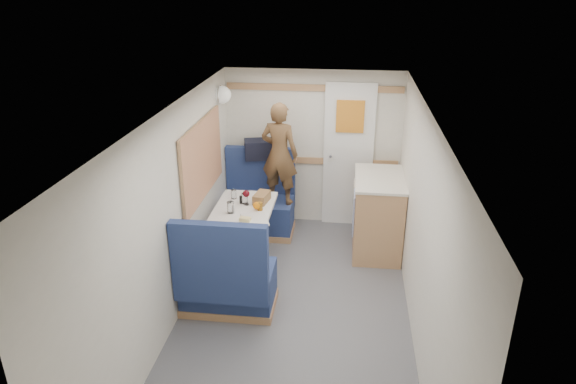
# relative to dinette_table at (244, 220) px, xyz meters

# --- Properties ---
(floor) EXTENTS (4.50, 4.50, 0.00)m
(floor) POSITION_rel_dinette_table_xyz_m (0.65, -1.00, -0.57)
(floor) COLOR #515156
(floor) RESTS_ON ground
(ceiling) EXTENTS (4.50, 4.50, 0.00)m
(ceiling) POSITION_rel_dinette_table_xyz_m (0.65, -1.00, 1.43)
(ceiling) COLOR silver
(ceiling) RESTS_ON wall_back
(wall_back) EXTENTS (2.20, 0.02, 2.00)m
(wall_back) POSITION_rel_dinette_table_xyz_m (0.65, 1.25, 0.43)
(wall_back) COLOR silver
(wall_back) RESTS_ON floor
(wall_left) EXTENTS (0.02, 4.50, 2.00)m
(wall_left) POSITION_rel_dinette_table_xyz_m (-0.45, -1.00, 0.43)
(wall_left) COLOR silver
(wall_left) RESTS_ON floor
(wall_right) EXTENTS (0.02, 4.50, 2.00)m
(wall_right) POSITION_rel_dinette_table_xyz_m (1.75, -1.00, 0.43)
(wall_right) COLOR silver
(wall_right) RESTS_ON floor
(oak_trim_low) EXTENTS (2.15, 0.02, 0.08)m
(oak_trim_low) POSITION_rel_dinette_table_xyz_m (0.65, 1.23, 0.28)
(oak_trim_low) COLOR #A96D4C
(oak_trim_low) RESTS_ON wall_back
(oak_trim_high) EXTENTS (2.15, 0.02, 0.08)m
(oak_trim_high) POSITION_rel_dinette_table_xyz_m (0.65, 1.23, 1.21)
(oak_trim_high) COLOR #A96D4C
(oak_trim_high) RESTS_ON wall_back
(side_window) EXTENTS (0.04, 1.30, 0.72)m
(side_window) POSITION_rel_dinette_table_xyz_m (-0.43, 0.00, 0.68)
(side_window) COLOR #969E86
(side_window) RESTS_ON wall_left
(rear_door) EXTENTS (0.62, 0.12, 1.86)m
(rear_door) POSITION_rel_dinette_table_xyz_m (1.10, 1.22, 0.41)
(rear_door) COLOR white
(rear_door) RESTS_ON wall_back
(dinette_table) EXTENTS (0.62, 0.92, 0.72)m
(dinette_table) POSITION_rel_dinette_table_xyz_m (0.00, 0.00, 0.00)
(dinette_table) COLOR white
(dinette_table) RESTS_ON floor
(bench_far) EXTENTS (0.90, 0.59, 1.05)m
(bench_far) POSITION_rel_dinette_table_xyz_m (-0.00, 0.86, -0.27)
(bench_far) COLOR #161A49
(bench_far) RESTS_ON floor
(bench_near) EXTENTS (0.90, 0.59, 1.05)m
(bench_near) POSITION_rel_dinette_table_xyz_m (-0.00, -0.86, -0.27)
(bench_near) COLOR #161A49
(bench_near) RESTS_ON floor
(ledge) EXTENTS (0.90, 0.14, 0.04)m
(ledge) POSITION_rel_dinette_table_xyz_m (-0.00, 1.12, 0.31)
(ledge) COLOR #A96D4C
(ledge) RESTS_ON bench_far
(dome_light) EXTENTS (0.20, 0.20, 0.20)m
(dome_light) POSITION_rel_dinette_table_xyz_m (-0.39, 0.85, 1.18)
(dome_light) COLOR white
(dome_light) RESTS_ON wall_left
(galley_counter) EXTENTS (0.57, 0.92, 0.92)m
(galley_counter) POSITION_rel_dinette_table_xyz_m (1.47, 0.55, -0.10)
(galley_counter) COLOR #A96D4C
(galley_counter) RESTS_ON floor
(person) EXTENTS (0.51, 0.40, 1.25)m
(person) POSITION_rel_dinette_table_xyz_m (0.29, 0.79, 0.51)
(person) COLOR brown
(person) RESTS_ON bench_far
(duffel_bag) EXTENTS (0.54, 0.35, 0.24)m
(duffel_bag) POSITION_rel_dinette_table_xyz_m (0.05, 1.12, 0.45)
(duffel_bag) COLOR black
(duffel_bag) RESTS_ON ledge
(tray) EXTENTS (0.35, 0.39, 0.02)m
(tray) POSITION_rel_dinette_table_xyz_m (0.18, -0.31, 0.16)
(tray) COLOR silver
(tray) RESTS_ON dinette_table
(orange_fruit) EXTENTS (0.08, 0.08, 0.08)m
(orange_fruit) POSITION_rel_dinette_table_xyz_m (0.16, -0.07, 0.21)
(orange_fruit) COLOR #DB5A09
(orange_fruit) RESTS_ON tray
(cheese_block) EXTENTS (0.12, 0.08, 0.04)m
(cheese_block) POSITION_rel_dinette_table_xyz_m (0.09, -0.37, 0.19)
(cheese_block) COLOR #DECF80
(cheese_block) RESTS_ON tray
(wine_glass) EXTENTS (0.08, 0.08, 0.17)m
(wine_glass) POSITION_rel_dinette_table_xyz_m (0.02, 0.07, 0.28)
(wine_glass) COLOR white
(wine_glass) RESTS_ON dinette_table
(tumbler_left) EXTENTS (0.08, 0.08, 0.12)m
(tumbler_left) POSITION_rel_dinette_table_xyz_m (-0.11, -0.16, 0.22)
(tumbler_left) COLOR white
(tumbler_left) RESTS_ON dinette_table
(tumbler_mid) EXTENTS (0.06, 0.06, 0.10)m
(tumbler_mid) POSITION_rel_dinette_table_xyz_m (-0.15, 0.21, 0.20)
(tumbler_mid) COLOR white
(tumbler_mid) RESTS_ON dinette_table
(tumbler_right) EXTENTS (0.07, 0.07, 0.11)m
(tumbler_right) POSITION_rel_dinette_table_xyz_m (-0.01, 0.10, 0.21)
(tumbler_right) COLOR silver
(tumbler_right) RESTS_ON dinette_table
(beer_glass) EXTENTS (0.06, 0.06, 0.09)m
(beer_glass) POSITION_rel_dinette_table_xyz_m (0.19, -0.06, 0.20)
(beer_glass) COLOR brown
(beer_glass) RESTS_ON dinette_table
(pepper_grinder) EXTENTS (0.03, 0.03, 0.09)m
(pepper_grinder) POSITION_rel_dinette_table_xyz_m (-0.05, 0.09, 0.20)
(pepper_grinder) COLOR black
(pepper_grinder) RESTS_ON dinette_table
(salt_grinder) EXTENTS (0.04, 0.04, 0.09)m
(salt_grinder) POSITION_rel_dinette_table_xyz_m (-0.08, -0.14, 0.20)
(salt_grinder) COLOR silver
(salt_grinder) RESTS_ON dinette_table
(bread_loaf) EXTENTS (0.17, 0.27, 0.10)m
(bread_loaf) POSITION_rel_dinette_table_xyz_m (0.17, 0.16, 0.21)
(bread_loaf) COLOR brown
(bread_loaf) RESTS_ON dinette_table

